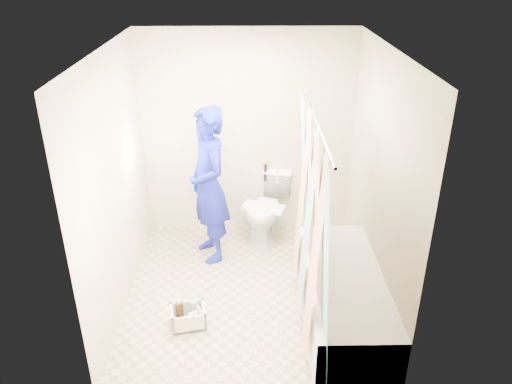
{
  "coord_description": "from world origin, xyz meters",
  "views": [
    {
      "loc": [
        -0.0,
        -4.08,
        3.13
      ],
      "look_at": [
        0.08,
        0.46,
        0.9
      ],
      "focal_mm": 35.0,
      "sensor_mm": 36.0,
      "label": 1
    }
  ],
  "objects_px": {
    "toilet": "(267,208)",
    "cleaning_caddy": "(189,317)",
    "bathtub": "(342,296)",
    "plumber": "(209,186)"
  },
  "relations": [
    {
      "from": "toilet",
      "to": "plumber",
      "type": "relative_size",
      "value": 0.46
    },
    {
      "from": "toilet",
      "to": "cleaning_caddy",
      "type": "distance_m",
      "value": 1.75
    },
    {
      "from": "cleaning_caddy",
      "to": "bathtub",
      "type": "bearing_deg",
      "value": -9.16
    },
    {
      "from": "bathtub",
      "to": "cleaning_caddy",
      "type": "distance_m",
      "value": 1.41
    },
    {
      "from": "toilet",
      "to": "cleaning_caddy",
      "type": "relative_size",
      "value": 2.24
    },
    {
      "from": "bathtub",
      "to": "toilet",
      "type": "xyz_separation_m",
      "value": [
        -0.64,
        1.49,
        0.12
      ]
    },
    {
      "from": "bathtub",
      "to": "toilet",
      "type": "distance_m",
      "value": 1.63
    },
    {
      "from": "bathtub",
      "to": "toilet",
      "type": "height_order",
      "value": "toilet"
    },
    {
      "from": "toilet",
      "to": "cleaning_caddy",
      "type": "height_order",
      "value": "toilet"
    },
    {
      "from": "cleaning_caddy",
      "to": "toilet",
      "type": "bearing_deg",
      "value": 52.37
    }
  ]
}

